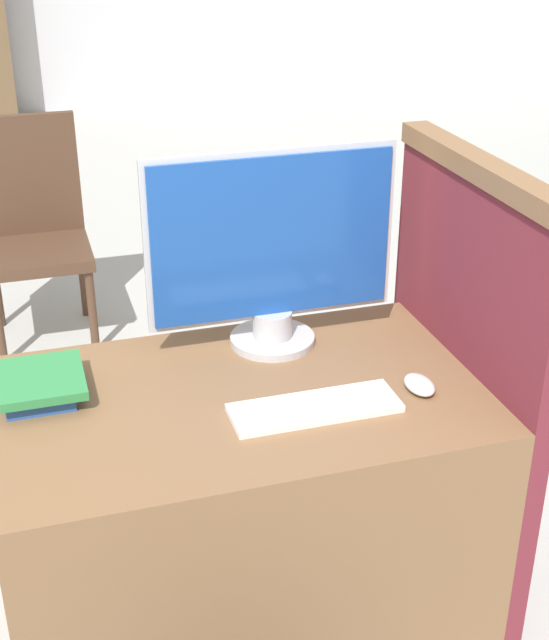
% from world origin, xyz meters
% --- Properties ---
extents(desk, '(1.13, 0.72, 0.73)m').
position_xyz_m(desk, '(0.00, 0.36, 0.36)').
color(desk, brown).
rests_on(desk, ground_plane).
extents(carrel_divider, '(0.07, 0.75, 1.24)m').
position_xyz_m(carrel_divider, '(0.59, 0.38, 0.63)').
color(carrel_divider, maroon).
rests_on(carrel_divider, ground_plane).
extents(monitor, '(0.64, 0.22, 0.51)m').
position_xyz_m(monitor, '(0.15, 0.59, 0.98)').
color(monitor, '#B7B7BC').
rests_on(monitor, desk).
extents(keyboard, '(0.39, 0.13, 0.02)m').
position_xyz_m(keyboard, '(0.14, 0.24, 0.74)').
color(keyboard, white).
rests_on(keyboard, desk).
extents(mouse, '(0.06, 0.10, 0.03)m').
position_xyz_m(mouse, '(0.41, 0.25, 0.74)').
color(mouse, silver).
rests_on(mouse, desk).
extents(book_stack, '(0.19, 0.24, 0.06)m').
position_xyz_m(book_stack, '(-0.45, 0.49, 0.76)').
color(book_stack, '#285199').
rests_on(book_stack, desk).
extents(far_chair, '(0.44, 0.44, 0.94)m').
position_xyz_m(far_chair, '(-0.39, 2.34, 0.51)').
color(far_chair, '#4C3323').
rests_on(far_chair, ground_plane).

